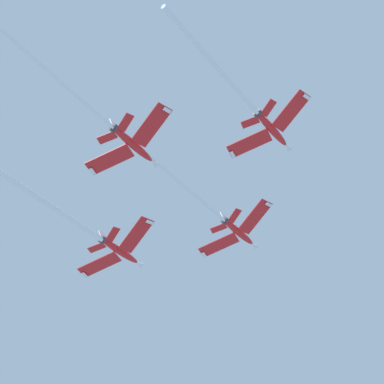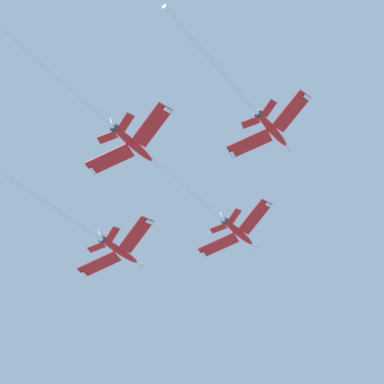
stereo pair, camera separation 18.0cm
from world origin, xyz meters
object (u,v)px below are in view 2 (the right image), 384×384
object	(u,v)px
jet_lead	(221,218)
jet_slot	(112,126)
jet_right_wing	(250,104)
jet_left_wing	(84,227)

from	to	relation	value
jet_lead	jet_slot	xyz separation A→B (m)	(-25.26, 21.30, -18.97)
jet_right_wing	jet_slot	xyz separation A→B (m)	(2.24, 26.08, -8.67)
jet_right_wing	jet_left_wing	bearing A→B (deg)	52.85
jet_left_wing	jet_slot	xyz separation A→B (m)	(-22.94, -7.17, -7.17)
jet_left_wing	jet_slot	world-z (taller)	jet_left_wing
jet_left_wing	jet_lead	bearing A→B (deg)	-85.35
jet_lead	jet_left_wing	distance (m)	30.91
jet_lead	jet_slot	world-z (taller)	jet_lead
jet_slot	jet_lead	bearing A→B (deg)	-40.14
jet_slot	jet_right_wing	bearing A→B (deg)	-94.92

